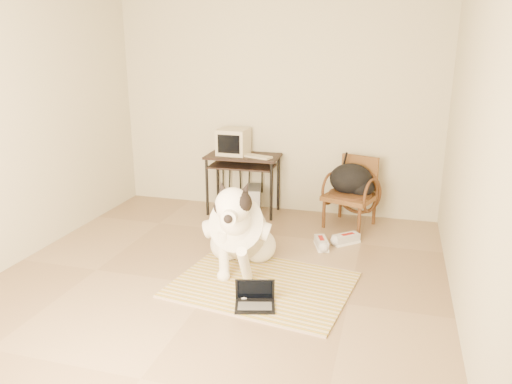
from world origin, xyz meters
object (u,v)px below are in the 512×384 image
at_px(computer_desk, 243,164).
at_px(pc_tower, 254,201).
at_px(laptop, 255,299).
at_px(crt_monitor, 233,142).
at_px(backpack, 353,181).
at_px(rattan_chair, 352,192).
at_px(dog, 240,231).

distance_m(computer_desk, pc_tower, 0.48).
height_order(laptop, pc_tower, pc_tower).
xyz_separation_m(crt_monitor, backpack, (1.47, -0.08, -0.36)).
bearing_deg(crt_monitor, backpack, -3.19).
bearing_deg(crt_monitor, laptop, -67.80).
relative_size(laptop, rattan_chair, 0.46).
xyz_separation_m(crt_monitor, pc_tower, (0.28, -0.05, -0.72)).
bearing_deg(laptop, pc_tower, 106.22).
distance_m(laptop, backpack, 2.28).
distance_m(dog, crt_monitor, 1.78).
bearing_deg(computer_desk, pc_tower, -9.11).
xyz_separation_m(pc_tower, backpack, (1.19, -0.03, 0.36)).
height_order(laptop, computer_desk, computer_desk).
relative_size(crt_monitor, rattan_chair, 0.45).
relative_size(computer_desk, rattan_chair, 1.13).
bearing_deg(rattan_chair, laptop, -104.41).
bearing_deg(computer_desk, crt_monitor, 167.02).
height_order(dog, backpack, dog).
height_order(dog, computer_desk, dog).
bearing_deg(crt_monitor, computer_desk, -12.98).
bearing_deg(crt_monitor, dog, -69.92).
relative_size(crt_monitor, backpack, 0.69).
bearing_deg(laptop, backpack, 75.76).
relative_size(crt_monitor, pc_tower, 0.89).
xyz_separation_m(pc_tower, rattan_chair, (1.19, -0.05, 0.22)).
relative_size(dog, laptop, 3.55).
relative_size(dog, backpack, 2.50).
relative_size(laptop, crt_monitor, 1.02).
xyz_separation_m(dog, computer_desk, (-0.46, 1.57, 0.25)).
xyz_separation_m(computer_desk, crt_monitor, (-0.13, 0.03, 0.26)).
xyz_separation_m(laptop, computer_desk, (-0.79, 2.22, 0.56)).
height_order(laptop, crt_monitor, crt_monitor).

